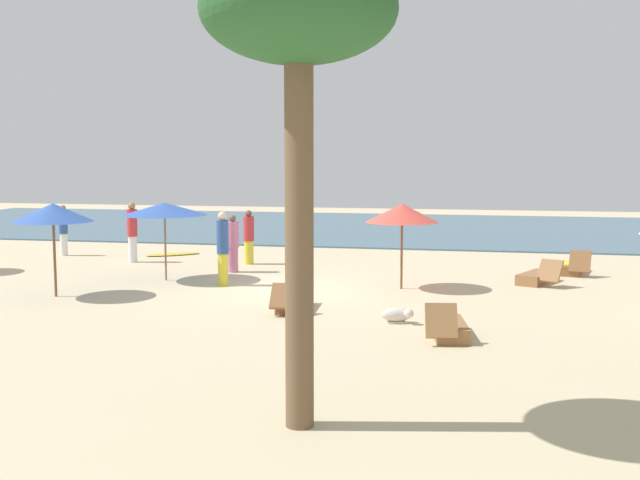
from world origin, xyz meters
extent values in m
plane|color=beige|center=(0.00, 0.00, 0.00)|extent=(60.00, 60.00, 0.00)
cube|color=#476B7F|center=(0.00, 17.00, 0.03)|extent=(48.00, 16.00, 0.06)
cylinder|color=brown|center=(-5.44, -1.90, 1.10)|extent=(0.06, 0.06, 2.20)
cone|color=#3359B2|center=(-5.44, -1.90, 2.02)|extent=(1.88, 1.88, 0.44)
cylinder|color=olive|center=(-3.82, 0.94, 1.03)|extent=(0.05, 0.05, 2.06)
cone|color=#3359B2|center=(-3.82, 0.94, 1.94)|extent=(2.28, 2.28, 0.34)
cylinder|color=brown|center=(2.56, 0.90, 1.06)|extent=(0.06, 0.06, 2.11)
cone|color=#D84C3F|center=(2.56, 0.90, 1.93)|extent=(1.85, 1.85, 0.47)
cube|color=brown|center=(0.53, -2.21, 0.14)|extent=(0.71, 1.54, 0.28)
cube|color=brown|center=(0.48, -2.91, 0.41)|extent=(0.61, 0.56, 0.50)
cube|color=#26262D|center=(0.53, -2.21, 0.30)|extent=(0.59, 1.09, 0.03)
cube|color=olive|center=(3.99, -4.16, 0.14)|extent=(0.84, 1.58, 0.28)
cube|color=olive|center=(3.88, -4.85, 0.44)|extent=(0.62, 0.45, 0.61)
cube|color=olive|center=(5.98, 2.52, 0.14)|extent=(1.16, 1.61, 0.28)
cube|color=olive|center=(6.27, 1.89, 0.43)|extent=(0.70, 0.64, 0.56)
cube|color=brown|center=(7.06, 4.49, 0.14)|extent=(0.92, 1.60, 0.28)
cube|color=brown|center=(7.22, 3.81, 0.44)|extent=(0.64, 0.49, 0.60)
cube|color=yellow|center=(7.06, 4.49, 0.30)|extent=(0.73, 1.14, 0.03)
cylinder|color=#D17299|center=(-2.51, 2.72, 0.36)|extent=(0.41, 0.41, 0.72)
cylinder|color=#D17299|center=(-2.51, 2.72, 1.09)|extent=(0.48, 0.48, 0.75)
sphere|color=brown|center=(-2.51, 2.72, 1.56)|extent=(0.20, 0.20, 0.20)
cylinder|color=yellow|center=(-2.54, 4.40, 0.36)|extent=(0.40, 0.40, 0.73)
cylinder|color=#BF3338|center=(-2.54, 4.40, 1.11)|extent=(0.47, 0.47, 0.76)
sphere|color=brown|center=(-2.54, 4.40, 1.58)|extent=(0.21, 0.21, 0.21)
cylinder|color=white|center=(-9.24, 5.10, 0.37)|extent=(0.25, 0.25, 0.74)
cylinder|color=#2D4C8C|center=(-9.24, 5.10, 1.12)|extent=(0.29, 0.29, 0.77)
sphere|color=#A37556|center=(-9.24, 5.10, 1.60)|extent=(0.21, 0.21, 0.21)
cylinder|color=yellow|center=(-2.03, 0.45, 0.42)|extent=(0.37, 0.37, 0.83)
cylinder|color=#2D4C8C|center=(-2.03, 0.45, 1.27)|extent=(0.43, 0.43, 0.87)
sphere|color=beige|center=(-2.03, 0.45, 1.81)|extent=(0.24, 0.24, 0.24)
cylinder|color=white|center=(-6.26, 4.07, 0.41)|extent=(0.38, 0.38, 0.82)
cylinder|color=#BF3338|center=(-6.26, 4.07, 1.25)|extent=(0.45, 0.45, 0.86)
sphere|color=#A37556|center=(-6.26, 4.07, 1.78)|extent=(0.23, 0.23, 0.23)
cylinder|color=brown|center=(2.37, -9.47, 2.35)|extent=(0.36, 0.36, 4.71)
ellipsoid|color=#285B2D|center=(2.37, -9.47, 5.13)|extent=(2.39, 2.39, 1.31)
cube|color=silver|center=(2.89, -3.18, 0.02)|extent=(0.42, 0.32, 0.04)
ellipsoid|color=silver|center=(2.89, -3.18, 0.17)|extent=(0.69, 0.49, 0.28)
sphere|color=silver|center=(3.16, -3.28, 0.23)|extent=(0.20, 0.20, 0.20)
ellipsoid|color=gold|center=(-5.67, 5.91, 0.04)|extent=(1.79, 1.53, 0.07)
camera|label=1|loc=(4.60, -18.80, 3.42)|focal=44.13mm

